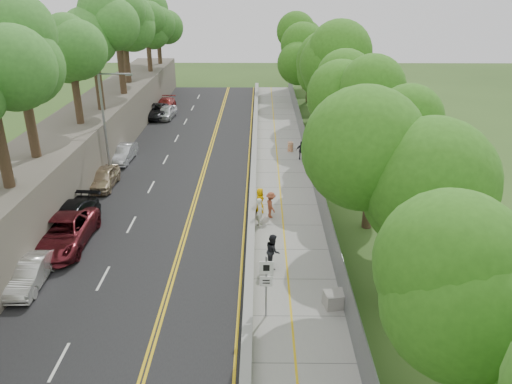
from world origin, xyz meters
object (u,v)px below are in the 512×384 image
Objects in this scene: streetlight at (107,118)px; car_1 at (29,273)px; construction_barrel at (290,147)px; painter_0 at (260,201)px; person_far at (301,150)px; signpost at (266,280)px; concrete_block at (336,299)px; car_2 at (63,233)px.

streetlight reaches higher than car_1.
construction_barrel is 12.73m from painter_0.
streetlight is 15.69m from person_far.
signpost is 2.86× the size of concrete_block.
signpost is 23.42m from construction_barrel.
concrete_block is at bearing 93.13° from person_far.
person_far reaches higher than concrete_block.
construction_barrel is at bearing -66.69° from person_far.
painter_0 is (-0.30, 10.81, -1.07)m from signpost.
car_2 is at bearing -129.07° from construction_barrel.
construction_barrel is at bearing 84.22° from signpost.
car_1 reaches higher than concrete_block.
signpost reaches higher than person_far.
person_far is at bearing 49.50° from car_1.
painter_0 is at bearing 74.36° from person_far.
painter_0 reaches higher than construction_barrel.
person_far reaches higher than construction_barrel.
car_2 is at bearing 150.87° from signpost.
signpost reaches higher than construction_barrel.
painter_0 is at bearing 34.38° from car_1.
car_2 is (0.27, 3.95, 0.16)m from car_1.
concrete_block is at bearing -47.68° from streetlight.
signpost is at bearing -29.97° from car_2.
painter_0 is at bearing -28.97° from streetlight.
painter_0 is (-3.55, 10.01, 0.48)m from concrete_block.
painter_0 reaches higher than person_far.
car_2 is (-11.38, 6.34, -1.09)m from signpost.
car_2 is at bearing 83.83° from car_1.
construction_barrel is at bearing 24.22° from streetlight.
concrete_block is at bearing 13.89° from signpost.
construction_barrel is 0.14× the size of car_2.
streetlight is 22.33m from concrete_block.
person_far reaches higher than car_1.
construction_barrel is at bearing 53.93° from car_1.
car_2 is 11.94m from painter_0.
signpost reaches higher than car_1.
person_far is at bearing -69.55° from construction_barrel.
car_2 is at bearing 97.54° from painter_0.
signpost is at bearing -95.78° from construction_barrel.
streetlight reaches higher than concrete_block.
concrete_block is 14.99m from car_1.
construction_barrel reaches higher than concrete_block.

